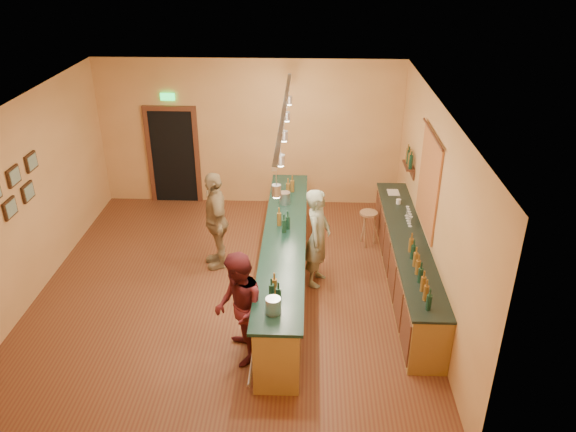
{
  "coord_description": "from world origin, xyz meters",
  "views": [
    {
      "loc": [
        1.28,
        -8.03,
        5.47
      ],
      "look_at": [
        0.96,
        0.2,
        1.3
      ],
      "focal_mm": 35.0,
      "sensor_mm": 36.0,
      "label": 1
    }
  ],
  "objects_px": {
    "back_counter": "(406,261)",
    "tasting_bar": "(284,258)",
    "customer_a": "(239,309)",
    "bar_stool": "(368,219)",
    "customer_b": "(216,220)",
    "bartender": "(318,238)"
  },
  "relations": [
    {
      "from": "tasting_bar",
      "to": "customer_a",
      "type": "height_order",
      "value": "customer_a"
    },
    {
      "from": "back_counter",
      "to": "bartender",
      "type": "bearing_deg",
      "value": 177.49
    },
    {
      "from": "tasting_bar",
      "to": "customer_a",
      "type": "relative_size",
      "value": 3.02
    },
    {
      "from": "back_counter",
      "to": "customer_a",
      "type": "relative_size",
      "value": 2.69
    },
    {
      "from": "customer_b",
      "to": "bartender",
      "type": "bearing_deg",
      "value": 57.67
    },
    {
      "from": "back_counter",
      "to": "customer_b",
      "type": "xyz_separation_m",
      "value": [
        -3.32,
        0.58,
        0.42
      ]
    },
    {
      "from": "tasting_bar",
      "to": "bar_stool",
      "type": "distance_m",
      "value": 2.22
    },
    {
      "from": "tasting_bar",
      "to": "bartender",
      "type": "bearing_deg",
      "value": 24.17
    },
    {
      "from": "tasting_bar",
      "to": "customer_b",
      "type": "distance_m",
      "value": 1.5
    },
    {
      "from": "customer_a",
      "to": "bar_stool",
      "type": "bearing_deg",
      "value": 133.44
    },
    {
      "from": "bartender",
      "to": "customer_a",
      "type": "xyz_separation_m",
      "value": [
        -1.1,
        -2.01,
        -0.03
      ]
    },
    {
      "from": "bartender",
      "to": "customer_a",
      "type": "distance_m",
      "value": 2.29
    },
    {
      "from": "customer_b",
      "to": "back_counter",
      "type": "bearing_deg",
      "value": 63.61
    },
    {
      "from": "tasting_bar",
      "to": "bar_stool",
      "type": "relative_size",
      "value": 7.22
    },
    {
      "from": "back_counter",
      "to": "customer_b",
      "type": "distance_m",
      "value": 3.4
    },
    {
      "from": "customer_b",
      "to": "bar_stool",
      "type": "xyz_separation_m",
      "value": [
        2.8,
        0.84,
        -0.35
      ]
    },
    {
      "from": "back_counter",
      "to": "customer_a",
      "type": "distance_m",
      "value": 3.28
    },
    {
      "from": "bartender",
      "to": "bar_stool",
      "type": "distance_m",
      "value": 1.7
    },
    {
      "from": "back_counter",
      "to": "tasting_bar",
      "type": "height_order",
      "value": "tasting_bar"
    },
    {
      "from": "tasting_bar",
      "to": "bartender",
      "type": "relative_size",
      "value": 2.91
    },
    {
      "from": "back_counter",
      "to": "customer_a",
      "type": "xyz_separation_m",
      "value": [
        -2.61,
        -1.95,
        0.36
      ]
    },
    {
      "from": "bartender",
      "to": "customer_b",
      "type": "height_order",
      "value": "customer_b"
    }
  ]
}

